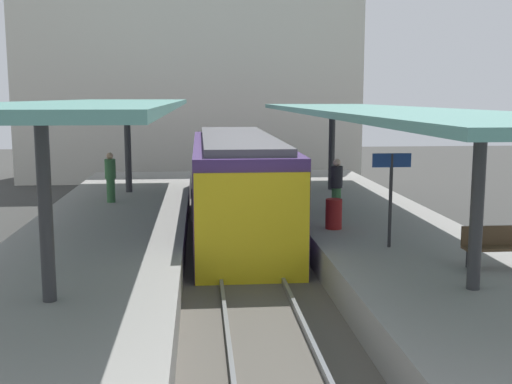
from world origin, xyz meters
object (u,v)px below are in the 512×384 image
object	(u,v)px
commuter_train	(237,185)
passenger_near_bench	(110,177)
platform_bench	(496,246)
platform_sign	(391,179)
passenger_mid_platform	(336,186)
litter_bin	(334,214)

from	to	relation	value
commuter_train	passenger_near_bench	distance (m)	4.37
platform_bench	platform_sign	distance (m)	2.80
commuter_train	passenger_mid_platform	distance (m)	3.21
platform_sign	litter_bin	bearing A→B (deg)	111.66
commuter_train	passenger_mid_platform	size ratio (longest dim) A/B	6.81
litter_bin	passenger_near_bench	distance (m)	8.13
passenger_mid_platform	platform_bench	bearing A→B (deg)	-72.06
commuter_train	passenger_near_bench	bearing A→B (deg)	161.41
commuter_train	platform_sign	size ratio (longest dim) A/B	5.15
passenger_near_bench	passenger_mid_platform	world-z (taller)	passenger_mid_platform
commuter_train	litter_bin	bearing A→B (deg)	-55.49
passenger_near_bench	passenger_mid_platform	distance (m)	7.57
commuter_train	platform_bench	distance (m)	9.01
passenger_near_bench	platform_bench	bearing A→B (deg)	-44.78
commuter_train	passenger_mid_platform	world-z (taller)	commuter_train
commuter_train	platform_sign	bearing A→B (deg)	-60.09
litter_bin	passenger_mid_platform	distance (m)	2.17
platform_bench	commuter_train	bearing A→B (deg)	122.85
platform_bench	platform_sign	size ratio (longest dim) A/B	0.63
platform_sign	passenger_near_bench	size ratio (longest dim) A/B	1.33
platform_sign	passenger_mid_platform	distance (m)	4.30
commuter_train	passenger_mid_platform	bearing A→B (deg)	-25.80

